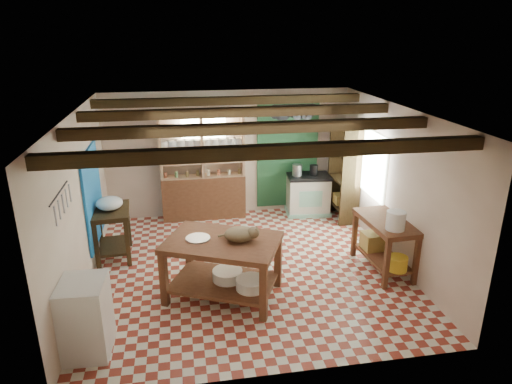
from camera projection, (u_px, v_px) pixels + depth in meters
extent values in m
cube|color=maroon|center=(247.00, 268.00, 7.57)|extent=(5.00, 5.00, 0.02)
cube|color=#48484D|center=(246.00, 111.00, 6.69)|extent=(5.00, 5.00, 0.02)
cube|color=beige|center=(228.00, 154.00, 9.44)|extent=(5.00, 0.04, 2.60)
cube|color=beige|center=(282.00, 274.00, 4.80)|extent=(5.00, 0.04, 2.60)
cube|color=beige|center=(79.00, 204.00, 6.72)|extent=(0.04, 5.00, 2.60)
cube|color=beige|center=(396.00, 186.00, 7.52)|extent=(0.04, 5.00, 2.60)
cube|color=#372713|center=(246.00, 119.00, 6.73)|extent=(5.00, 3.80, 0.15)
cube|color=#1767B3|center=(93.00, 196.00, 7.63)|extent=(0.04, 1.40, 1.60)
cube|color=#20512E|center=(287.00, 154.00, 9.63)|extent=(1.30, 0.04, 2.30)
cube|color=silver|center=(204.00, 136.00, 9.21)|extent=(0.90, 0.02, 0.80)
cube|color=silver|center=(371.00, 163.00, 8.42)|extent=(0.02, 1.30, 1.20)
cube|color=black|center=(60.00, 202.00, 5.46)|extent=(0.06, 0.90, 0.28)
cube|color=black|center=(294.00, 113.00, 8.93)|extent=(0.86, 0.12, 0.36)
cube|color=tan|center=(203.00, 167.00, 9.25)|extent=(1.70, 0.34, 2.20)
cube|color=#372713|center=(344.00, 172.00, 9.26)|extent=(0.40, 0.86, 2.00)
cube|color=brown|center=(223.00, 268.00, 6.65)|extent=(1.88, 1.62, 0.90)
cube|color=beige|center=(308.00, 194.00, 9.68)|extent=(0.93, 0.67, 0.86)
cube|color=#372713|center=(113.00, 233.00, 7.79)|extent=(0.67, 0.92, 0.89)
cube|color=white|center=(86.00, 317.00, 5.47)|extent=(0.56, 0.66, 0.95)
cube|color=brown|center=(384.00, 245.00, 7.38)|extent=(0.69, 1.26, 0.88)
ellipsoid|color=olive|center=(240.00, 234.00, 6.45)|extent=(0.52, 0.45, 0.20)
cylinder|color=#B6B7BF|center=(198.00, 238.00, 6.53)|extent=(0.47, 0.47, 0.02)
cylinder|color=white|center=(227.00, 275.00, 6.73)|extent=(0.59, 0.59, 0.15)
cylinder|color=white|center=(251.00, 284.00, 6.50)|extent=(0.57, 0.57, 0.15)
cylinder|color=#B6B7BF|center=(297.00, 170.00, 9.47)|extent=(0.22, 0.22, 0.23)
cylinder|color=black|center=(314.00, 170.00, 9.50)|extent=(0.18, 0.18, 0.21)
ellipsoid|color=white|center=(109.00, 203.00, 7.60)|extent=(0.47, 0.47, 0.22)
cylinder|color=white|center=(396.00, 221.00, 6.85)|extent=(0.30, 0.30, 0.29)
cube|color=#B09247|center=(375.00, 241.00, 7.68)|extent=(0.42, 0.35, 0.28)
cylinder|color=gold|center=(397.00, 263.00, 7.00)|extent=(0.32, 0.32, 0.22)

